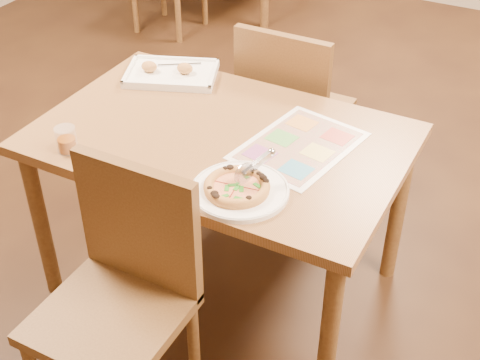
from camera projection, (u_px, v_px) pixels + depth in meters
The scene contains 9 objects.
dining_table at pixel (221, 154), 2.42m from camera, with size 1.30×0.85×0.72m.
chair_near at pixel (125, 271), 2.03m from camera, with size 0.42×0.42×0.47m.
chair_far at pixel (289, 99), 2.89m from camera, with size 0.42×0.42×0.47m.
plate at pixel (240, 191), 2.09m from camera, with size 0.31×0.31×0.02m, color white.
pizza at pixel (237, 187), 2.07m from camera, with size 0.21×0.21×0.03m.
pizza_cutter at pixel (254, 166), 2.07m from camera, with size 0.07×0.14×0.09m.
appetizer_tray at pixel (171, 74), 2.71m from camera, with size 0.43×0.36×0.06m.
glass_tumbler at pixel (67, 141), 2.26m from camera, with size 0.07×0.07×0.09m.
menu at pixel (299, 146), 2.31m from camera, with size 0.32×0.45×0.01m, color white.
Camera 1 is at (1.00, -1.74, 1.99)m, focal length 50.00 mm.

